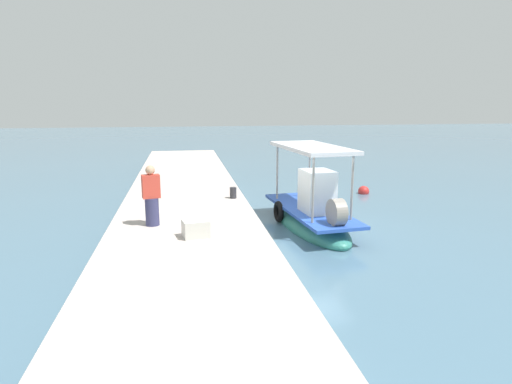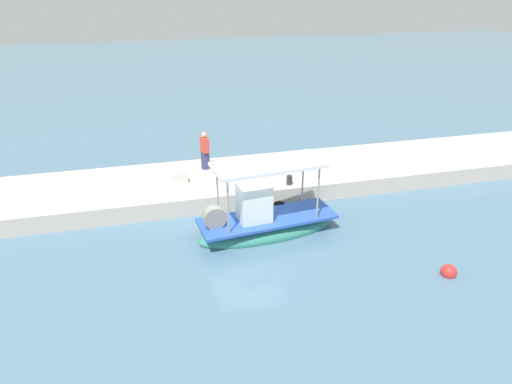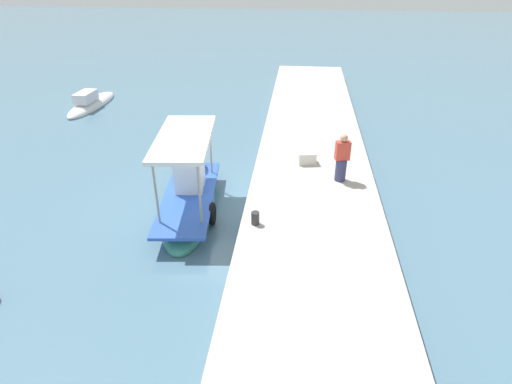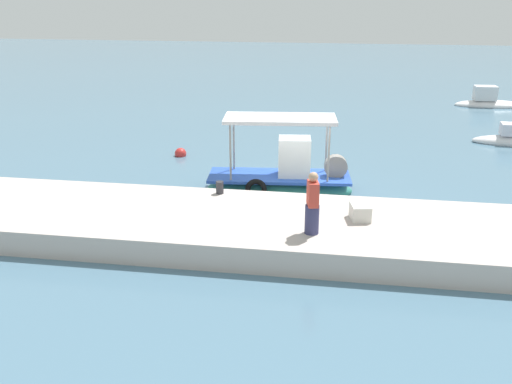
# 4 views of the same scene
# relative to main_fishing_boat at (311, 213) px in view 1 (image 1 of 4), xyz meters

# --- Properties ---
(ground_plane) EXTENTS (120.00, 120.00, 0.00)m
(ground_plane) POSITION_rel_main_fishing_boat_xyz_m (0.56, -0.29, -0.49)
(ground_plane) COLOR slate
(dock_quay) EXTENTS (36.00, 4.27, 0.72)m
(dock_quay) POSITION_rel_main_fishing_boat_xyz_m (0.56, -4.09, -0.13)
(dock_quay) COLOR beige
(dock_quay) RESTS_ON ground_plane
(main_fishing_boat) EXTENTS (5.30, 2.15, 3.07)m
(main_fishing_boat) POSITION_rel_main_fishing_boat_xyz_m (0.00, 0.00, 0.00)
(main_fishing_boat) COLOR teal
(main_fishing_boat) RESTS_ON ground_plane
(fisherman_near_bollard) EXTENTS (0.45, 0.52, 1.69)m
(fisherman_near_bollard) POSITION_rel_main_fishing_boat_xyz_m (1.35, -5.02, 1.00)
(fisherman_near_bollard) COLOR navy
(fisherman_near_bollard) RESTS_ON dock_quay
(mooring_bollard) EXTENTS (0.24, 0.24, 0.39)m
(mooring_bollard) POSITION_rel_main_fishing_boat_xyz_m (-1.71, -2.39, 0.43)
(mooring_bollard) COLOR #2D2D33
(mooring_bollard) RESTS_ON dock_quay
(cargo_crate) EXTENTS (0.63, 0.73, 0.43)m
(cargo_crate) POSITION_rel_main_fishing_boat_xyz_m (2.63, -3.86, 0.45)
(cargo_crate) COLOR silver
(cargo_crate) RESTS_ON dock_quay
(marker_buoy) EXTENTS (0.50, 0.50, 0.50)m
(marker_buoy) POSITION_rel_main_fishing_boat_xyz_m (-4.87, 3.95, -0.39)
(marker_buoy) COLOR red
(marker_buoy) RESTS_ON ground_plane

